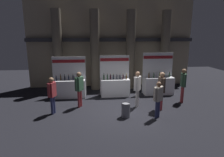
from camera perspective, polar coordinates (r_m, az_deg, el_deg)
ground_plane at (r=9.26m, az=3.12°, el=-9.64°), size 24.00×24.00×0.00m
hall_colonnade at (r=13.20m, az=-0.04°, el=9.74°), size 11.28×1.33×5.87m
exhibitor_booth_0 at (r=11.31m, az=-12.58°, el=-2.49°), size 1.90×0.66×2.33m
exhibitor_booth_1 at (r=11.31m, az=0.92°, el=-2.18°), size 1.75×0.66×2.37m
exhibitor_booth_2 at (r=11.98m, az=13.65°, el=-1.57°), size 1.86×0.66×2.50m
trash_bin at (r=8.53m, az=4.13°, el=-9.34°), size 0.39×0.39×0.64m
visitor_0 at (r=9.03m, az=-17.42°, el=-3.96°), size 0.35×0.52×1.71m
visitor_1 at (r=8.45m, az=13.59°, el=-5.27°), size 0.45×0.43×1.62m
visitor_2 at (r=9.57m, az=-9.71°, el=-2.23°), size 0.43×0.51×1.78m
visitor_3 at (r=9.51m, az=7.59°, el=-2.15°), size 0.42×0.49×1.81m
visitor_4 at (r=10.77m, az=20.43°, el=-1.14°), size 0.29×0.54×1.82m
visitor_5 at (r=9.39m, az=14.53°, el=-2.53°), size 0.24×0.61×1.85m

